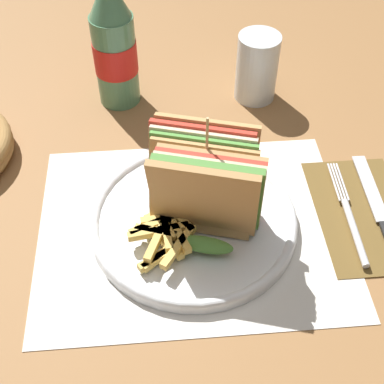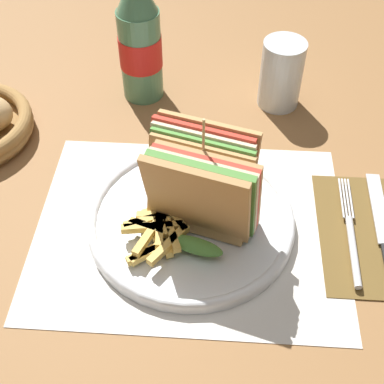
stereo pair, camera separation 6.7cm
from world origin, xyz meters
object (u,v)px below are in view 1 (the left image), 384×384
Objects in this scene: club_sandwich at (206,186)px; coke_bottle_near at (114,44)px; glass_near at (257,71)px; knife at (379,211)px; fork at (351,221)px; plate_main at (193,219)px.

coke_bottle_near reaches higher than club_sandwich.
club_sandwich is 0.29m from glass_near.
glass_near is at bearing 68.14° from club_sandwich.
fork is at bearing -159.57° from knife.
club_sandwich is 0.20m from fork.
coke_bottle_near is 2.16× the size of glass_near.
fork is 0.75× the size of coke_bottle_near.
club_sandwich reaches higher than fork.
knife is 0.86× the size of coke_bottle_near.
coke_bottle_near reaches higher than knife.
glass_near is at bearing 65.07° from plate_main.
club_sandwich is 0.82× the size of knife.
club_sandwich is (0.01, -0.01, 0.07)m from plate_main.
club_sandwich is 0.71× the size of coke_bottle_near.
glass_near reaches higher than plate_main.
fork is at bearing -5.00° from plate_main.
club_sandwich is at bearing -111.86° from glass_near.
plate_main is at bearing 176.54° from fork.
club_sandwich is 0.95× the size of fork.
glass_near reaches higher than fork.
plate_main is 2.43× the size of glass_near.
plate_main is 1.13× the size of coke_bottle_near.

